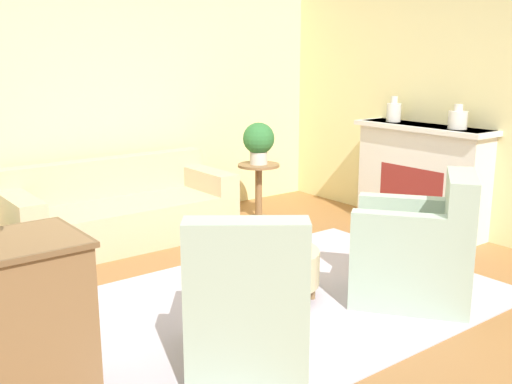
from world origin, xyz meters
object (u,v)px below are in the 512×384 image
armchair_right (419,253)px  ottoman_table (274,266)px  armchair_left (247,308)px  vase_mantel_far (458,119)px  couch (120,213)px  vase_mantel_near (394,112)px  potted_plant_on_side_table (259,140)px  side_table (259,183)px

armchair_right → ottoman_table: 1.12m
armchair_left → vase_mantel_far: vase_mantel_far is taller
couch → vase_mantel_near: size_ratio=8.10×
armchair_left → potted_plant_on_side_table: bearing=50.9°
side_table → vase_mantel_far: bearing=-57.5°
armchair_right → potted_plant_on_side_table: 2.68m
vase_mantel_near → potted_plant_on_side_table: size_ratio=0.59×
ottoman_table → potted_plant_on_side_table: size_ratio=1.51×
side_table → vase_mantel_near: vase_mantel_near is taller
armchair_left → ottoman_table: (0.80, 0.72, -0.13)m
couch → side_table: bearing=-8.0°
armchair_right → potted_plant_on_side_table: potted_plant_on_side_table is taller
armchair_left → armchair_right: (1.65, 0.00, 0.00)m
armchair_left → vase_mantel_near: 3.72m
vase_mantel_near → potted_plant_on_side_table: (-1.13, 0.97, -0.33)m
couch → potted_plant_on_side_table: potted_plant_on_side_table is taller
armchair_right → side_table: (0.46, 2.59, 0.05)m
potted_plant_on_side_table → armchair_right: bearing=-100.1°
vase_mantel_near → potted_plant_on_side_table: 1.52m
armchair_left → vase_mantel_far: (3.24, 0.81, 0.85)m
couch → vase_mantel_far: 3.52m
couch → armchair_left: 2.86m
armchair_left → potted_plant_on_side_table: (2.11, 2.59, 0.53)m
couch → vase_mantel_near: 3.14m
side_table → vase_mantel_far: 2.25m
armchair_left → side_table: 3.34m
armchair_left → vase_mantel_near: size_ratio=3.96×
couch → potted_plant_on_side_table: size_ratio=4.78×
ottoman_table → potted_plant_on_side_table: (1.30, 1.87, 0.66)m
vase_mantel_near → potted_plant_on_side_table: bearing=139.5°
vase_mantel_near → armchair_left: bearing=-153.4°
armchair_right → ottoman_table: armchair_right is taller
couch → armchair_left: (-0.50, -2.81, 0.09)m
vase_mantel_near → vase_mantel_far: size_ratio=1.13×
armchair_right → vase_mantel_near: 2.43m
vase_mantel_near → ottoman_table: bearing=-159.6°
armchair_left → potted_plant_on_side_table: size_ratio=2.34×
ottoman_table → side_table: size_ratio=1.09×
ottoman_table → vase_mantel_far: 2.63m
ottoman_table → potted_plant_on_side_table: potted_plant_on_side_table is taller
potted_plant_on_side_table → armchair_left: bearing=-129.1°
vase_mantel_near → vase_mantel_far: (0.00, -0.81, -0.01)m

